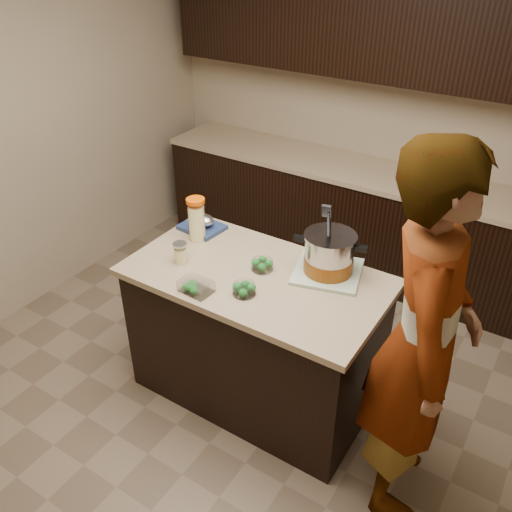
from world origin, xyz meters
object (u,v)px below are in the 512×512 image
(island, at_px, (256,336))
(lemonade_pitcher, at_px, (197,221))
(stock_pot, at_px, (329,256))
(person, at_px, (422,344))

(island, relative_size, lemonade_pitcher, 5.41)
(stock_pot, bearing_deg, lemonade_pitcher, 172.03)
(lemonade_pitcher, bearing_deg, person, -10.96)
(stock_pot, xyz_separation_m, lemonade_pitcher, (-0.84, -0.09, 0.01))
(island, height_order, lemonade_pitcher, lemonade_pitcher)
(island, relative_size, person, 0.75)
(island, xyz_separation_m, lemonade_pitcher, (-0.51, 0.13, 0.57))
(stock_pot, bearing_deg, island, -160.00)
(lemonade_pitcher, bearing_deg, island, -14.55)
(person, bearing_deg, lemonade_pitcher, 63.00)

